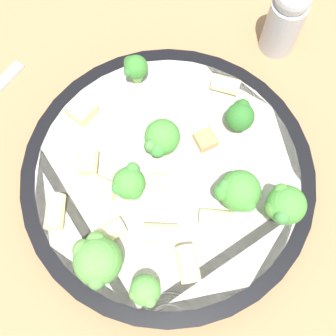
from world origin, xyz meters
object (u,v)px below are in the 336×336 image
Objects in this scene: broccoli_floret_3 at (135,68)px; pepper_shaker at (286,17)px; rigatoni_6 at (103,187)px; rigatoni_8 at (110,231)px; broccoli_floret_6 at (97,260)px; chicken_chunk_0 at (206,140)px; rigatoni_3 at (88,163)px; rigatoni_4 at (55,212)px; broccoli_floret_1 at (157,139)px; chicken_chunk_1 at (82,110)px; rigatoni_0 at (189,264)px; broccoli_floret_0 at (238,191)px; broccoli_floret_5 at (284,205)px; broccoli_floret_2 at (145,291)px; broccoli_floret_7 at (129,184)px; rigatoni_7 at (216,218)px; rigatoni_5 at (159,182)px; broccoli_floret_4 at (240,115)px; rigatoni_1 at (226,85)px; pasta_bowl at (168,176)px; rigatoni_2 at (161,233)px.

pepper_shaker is (0.16, 0.03, -0.00)m from broccoli_floret_3.
rigatoni_8 is (0.00, -0.04, -0.00)m from rigatoni_6.
broccoli_floret_6 is 2.59× the size of chicken_chunk_0.
rigatoni_6 is at bearing 80.56° from broccoli_floret_6.
rigatoni_4 is at bearing -130.31° from rigatoni_3.
pepper_shaker reaches higher than broccoli_floret_6.
broccoli_floret_1 is 0.08m from chicken_chunk_1.
rigatoni_0 is 0.11m from chicken_chunk_0.
chicken_chunk_1 is (-0.12, 0.11, -0.02)m from broccoli_floret_0.
broccoli_floret_2 is at bearing -160.34° from broccoli_floret_5.
broccoli_floret_5 is 0.09m from chicken_chunk_0.
rigatoni_4 is at bearing -155.05° from broccoli_floret_1.
broccoli_floret_2 reaches higher than chicken_chunk_0.
broccoli_floret_6 is (-0.03, 0.03, 0.01)m from broccoli_floret_2.
rigatoni_0 is at bearing -66.33° from chicken_chunk_1.
broccoli_floret_7 reaches higher than chicken_chunk_1.
rigatoni_0 is 1.02× the size of rigatoni_7.
rigatoni_6 is 0.29× the size of pepper_shaker.
broccoli_floret_3 is at bearing 90.79° from rigatoni_5.
broccoli_floret_4 reaches higher than rigatoni_1.
broccoli_floret_4 reaches higher than rigatoni_3.
broccoli_floret_0 reaches higher than broccoli_floret_2.
broccoli_floret_6 reaches higher than rigatoni_1.
broccoli_floret_2 and broccoli_floret_4 have the same top height.
broccoli_floret_6 is at bearing -164.35° from broccoli_floret_0.
rigatoni_8 is at bearing -174.91° from broccoli_floret_0.
pasta_bowl is 0.10m from chicken_chunk_1.
rigatoni_3 is at bearing 125.07° from rigatoni_2.
broccoli_floret_3 is 0.19m from rigatoni_0.
rigatoni_2 is (-0.07, -0.02, -0.01)m from broccoli_floret_0.
broccoli_floret_1 is 0.83× the size of broccoli_floret_5.
broccoli_floret_7 is at bearing -102.05° from broccoli_floret_3.
rigatoni_3 reaches higher than chicken_chunk_0.
pasta_bowl is at bearing 69.53° from broccoli_floret_2.
rigatoni_3 is 0.73× the size of rigatoni_4.
broccoli_floret_1 reaches higher than chicken_chunk_1.
broccoli_floret_1 is 0.04m from rigatoni_5.
broccoli_floret_7 is 0.09m from chicken_chunk_1.
rigatoni_4 is 0.33× the size of pepper_shaker.
rigatoni_5 is 0.83× the size of rigatoni_6.
broccoli_floret_0 is 1.86× the size of rigatoni_5.
rigatoni_3 reaches higher than rigatoni_7.
broccoli_floret_6 is at bearing -57.15° from rigatoni_4.
broccoli_floret_5 reaches higher than rigatoni_1.
rigatoni_2 is 0.10m from chicken_chunk_0.
rigatoni_0 is (0.04, 0.02, -0.01)m from broccoli_floret_2.
chicken_chunk_1 is at bearing 124.59° from rigatoni_5.
rigatoni_7 is at bearing -143.82° from broccoli_floret_0.
broccoli_floret_0 is 0.07m from broccoli_floret_4.
rigatoni_0 is (0.00, -0.08, 0.02)m from pasta_bowl.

